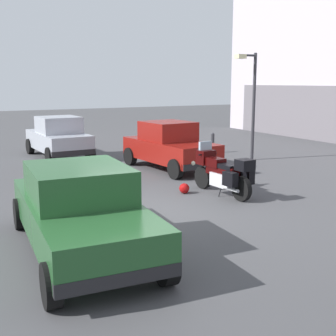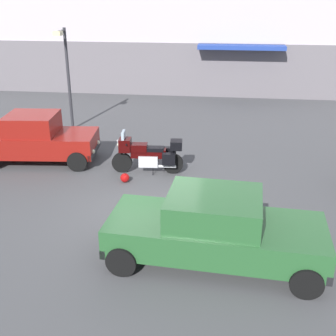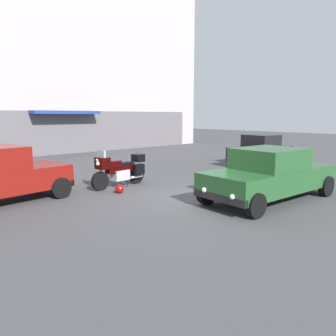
# 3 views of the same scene
# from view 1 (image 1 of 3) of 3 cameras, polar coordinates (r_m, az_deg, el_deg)

# --- Properties ---
(ground_plane) EXTENTS (80.00, 80.00, 0.00)m
(ground_plane) POSITION_cam_1_polar(r_m,az_deg,el_deg) (10.42, -3.06, -5.69)
(ground_plane) COLOR #424244
(motorcycle) EXTENTS (2.26, 0.80, 1.36)m
(motorcycle) POSITION_cam_1_polar(r_m,az_deg,el_deg) (11.96, 6.99, -0.52)
(motorcycle) COLOR black
(motorcycle) RESTS_ON ground
(helmet) EXTENTS (0.28, 0.28, 0.28)m
(helmet) POSITION_cam_1_polar(r_m,az_deg,el_deg) (12.11, 2.10, -2.63)
(helmet) COLOR #990C0C
(helmet) RESTS_ON ground
(car_hatchback_near) EXTENTS (3.93, 1.93, 1.64)m
(car_hatchback_near) POSITION_cam_1_polar(r_m,az_deg,el_deg) (18.35, -13.86, 3.84)
(car_hatchback_near) COLOR #9EA3AD
(car_hatchback_near) RESTS_ON ground
(car_sedan_far) EXTENTS (4.66, 2.19, 1.56)m
(car_sedan_far) POSITION_cam_1_polar(r_m,az_deg,el_deg) (7.99, -11.21, -5.25)
(car_sedan_far) COLOR #235128
(car_sedan_far) RESTS_ON ground
(car_wagon_end) EXTENTS (3.99, 2.11, 1.64)m
(car_wagon_end) POSITION_cam_1_polar(r_m,az_deg,el_deg) (15.40, 0.21, 2.85)
(car_wagon_end) COLOR maroon
(car_wagon_end) RESTS_ON ground
(streetlamp_curbside) EXTENTS (0.28, 0.94, 4.05)m
(streetlamp_curbside) POSITION_cam_1_polar(r_m,az_deg,el_deg) (17.30, 10.55, 9.25)
(streetlamp_curbside) COLOR #2D2D33
(streetlamp_curbside) RESTS_ON ground
(bollard_curbside) EXTENTS (0.16, 0.16, 0.87)m
(bollard_curbside) POSITION_cam_1_polar(r_m,az_deg,el_deg) (19.07, 5.72, 3.32)
(bollard_curbside) COLOR #333338
(bollard_curbside) RESTS_ON ground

